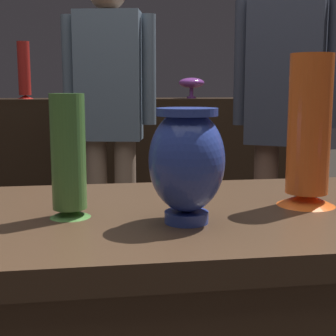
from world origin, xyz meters
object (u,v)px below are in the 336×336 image
Objects in this scene: shelf_vase_far_right at (269,87)px; visitor_center_back at (110,110)px; shelf_vase_center at (110,77)px; visitor_near_right at (285,109)px; shelf_vase_right at (191,83)px; shelf_vase_left at (24,72)px; vase_left_accent at (68,158)px; vase_centerpiece at (187,161)px; vase_right_accent at (309,136)px.

visitor_center_back is at bearing -148.99° from shelf_vase_far_right.
shelf_vase_center is 1.32m from visitor_near_right.
shelf_vase_right is 1.04m from shelf_vase_left.
shelf_vase_far_right is at bearing -0.54° from shelf_vase_center.
shelf_vase_left reaches higher than shelf_vase_right.
shelf_vase_right is at bearing 179.56° from shelf_vase_far_right.
shelf_vase_right is at bearing -118.12° from visitor_center_back.
shelf_vase_center is at bearing 0.02° from shelf_vase_left.
vase_left_accent is at bearing -118.94° from shelf_vase_far_right.
vase_left_accent is 0.15× the size of visitor_center_back.
visitor_center_back is (-0.09, 1.62, 0.03)m from vase_centerpiece.
vase_right_accent reaches higher than shelf_vase_right.
vase_centerpiece is 0.24m from vase_left_accent.
visitor_center_back is at bearing 84.86° from vase_left_accent.
visitor_near_right is at bearing 161.60° from visitor_center_back.
shelf_vase_left is (-0.58, 2.27, 0.23)m from vase_centerpiece.
shelf_vase_left is at bearing 99.11° from vase_left_accent.
vase_left_accent is 2.30m from shelf_vase_right.
shelf_vase_left is at bearing 104.26° from vase_centerpiece.
shelf_vase_right is 0.48× the size of shelf_vase_left.
shelf_vase_far_right is 1.14m from visitor_near_right.
visitor_near_right is at bearing 60.52° from vase_centerpiece.
vase_right_accent is (0.52, 0.02, 0.03)m from vase_left_accent.
vase_centerpiece is at bearing 105.28° from visitor_center_back.
shelf_vase_right reaches higher than vase_centerpiece.
vase_right_accent is 0.20× the size of visitor_near_right.
shelf_vase_left is (-1.56, 0.01, 0.10)m from shelf_vase_far_right.
shelf_vase_center is 0.80× the size of shelf_vase_left.
shelf_vase_right is 0.72× the size of shelf_vase_far_right.
vase_left_accent is (-0.23, 0.08, -0.00)m from vase_centerpiece.
visitor_near_right is at bearing -79.58° from shelf_vase_right.
visitor_near_right is (1.24, -1.10, -0.19)m from shelf_vase_left.
shelf_vase_left is at bearing -179.98° from shelf_vase_center.
vase_right_accent reaches higher than vase_centerpiece.
visitor_near_right reaches higher than vase_centerpiece.
visitor_near_right reaches higher than vase_right_accent.
vase_left_accent is 1.41m from visitor_near_right.
vase_right_accent is at bearing -107.76° from shelf_vase_far_right.
vase_left_accent is at bearing -80.89° from shelf_vase_left.
shelf_vase_left is at bearing -8.66° from visitor_near_right.
visitor_center_back reaches higher than shelf_vase_center.
vase_left_accent is 2.23m from shelf_vase_left.
visitor_center_back is (-0.03, -0.65, -0.18)m from shelf_vase_center.
vase_left_accent is at bearing 83.82° from visitor_near_right.
vase_right_accent is 2.21m from shelf_vase_center.
shelf_vase_center is at bearing 99.10° from vase_right_accent.
shelf_vase_far_right reaches higher than shelf_vase_right.
shelf_vase_far_right is at bearing 66.50° from vase_centerpiece.
visitor_center_back is at bearing 93.06° from vase_centerpiece.
visitor_near_right is 0.87m from visitor_center_back.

